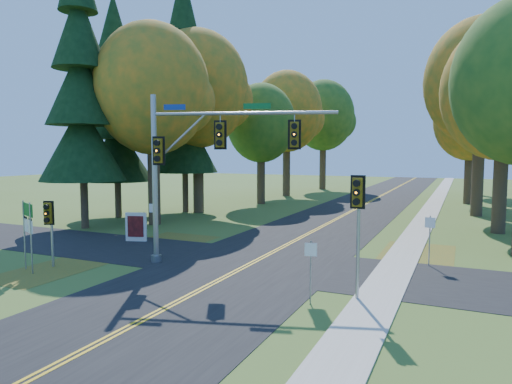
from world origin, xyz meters
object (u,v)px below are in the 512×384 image
at_px(east_signal_pole, 358,206).
at_px(traffic_mast, 199,156).
at_px(info_kiosk, 136,227).
at_px(route_sign_cluster, 28,222).

bearing_deg(east_signal_pole, traffic_mast, 163.12).
height_order(traffic_mast, info_kiosk, traffic_mast).
xyz_separation_m(traffic_mast, info_kiosk, (-6.13, 3.00, -4.16)).
xyz_separation_m(east_signal_pole, info_kiosk, (-13.86, 5.28, -2.49)).
height_order(traffic_mast, east_signal_pole, traffic_mast).
bearing_deg(route_sign_cluster, traffic_mast, 59.08).
bearing_deg(info_kiosk, route_sign_cluster, -108.07).
height_order(east_signal_pole, route_sign_cluster, east_signal_pole).
xyz_separation_m(east_signal_pole, route_sign_cluster, (-13.74, -1.93, -1.17)).
relative_size(traffic_mast, route_sign_cluster, 2.69).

